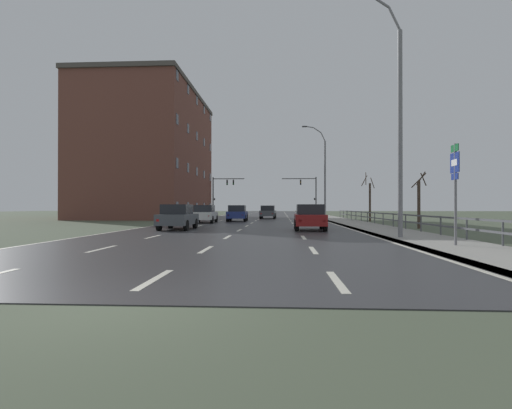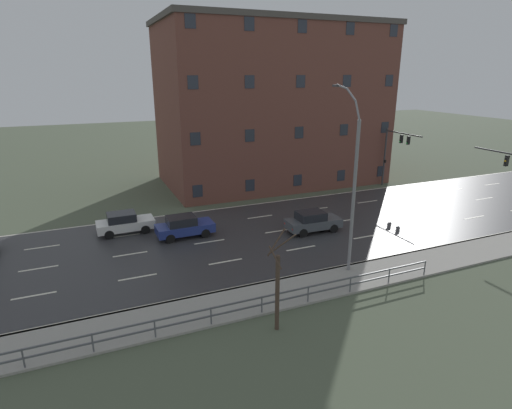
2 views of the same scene
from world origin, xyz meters
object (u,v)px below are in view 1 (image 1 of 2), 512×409
object	(u,v)px
car_near_left	(268,212)
traffic_signal_right	(310,190)
street_lamp_midground	(323,173)
car_near_right	(237,213)
street_lamp_foreground	(396,117)
car_far_left	(205,214)
traffic_signal_left	(221,189)
brick_building	(151,155)
car_distant	(178,217)
highway_sign	(455,181)
car_far_right	(310,217)

from	to	relation	value
car_near_left	traffic_signal_right	bearing A→B (deg)	68.36
street_lamp_midground	traffic_signal_right	bearing A→B (deg)	91.86
car_near_left	car_near_right	bearing A→B (deg)	-104.57
street_lamp_foreground	car_near_left	size ratio (longest dim) A/B	2.63
street_lamp_foreground	traffic_signal_right	distance (m)	43.81
street_lamp_foreground	car_far_left	distance (m)	21.21
traffic_signal_right	car_near_left	size ratio (longest dim) A/B	1.44
traffic_signal_left	car_near_right	size ratio (longest dim) A/B	1.45
traffic_signal_left	brick_building	xyz separation A→B (m)	(-7.80, -9.93, 4.06)
car_near_left	car_distant	distance (m)	23.81
car_near_right	highway_sign	bearing A→B (deg)	-68.60
car_near_right	car_far_right	bearing A→B (deg)	-68.42
highway_sign	brick_building	xyz separation A→B (m)	(-22.89, 37.49, 5.89)
car_distant	highway_sign	bearing A→B (deg)	-40.49
street_lamp_foreground	car_far_right	world-z (taller)	street_lamp_foreground
car_far_right	brick_building	distance (m)	33.83
brick_building	car_near_left	bearing A→B (deg)	-13.60
highway_sign	car_distant	bearing A→B (deg)	139.64
brick_building	car_near_right	bearing A→B (deg)	-45.11
traffic_signal_right	traffic_signal_left	world-z (taller)	traffic_signal_left
brick_building	street_lamp_foreground	bearing A→B (deg)	-57.16
traffic_signal_left	car_near_right	xyz separation A→B (m)	(5.00, -22.78, -3.31)
highway_sign	traffic_signal_left	world-z (taller)	traffic_signal_left
street_lamp_midground	car_far_right	distance (m)	22.73
street_lamp_midground	car_far_right	xyz separation A→B (m)	(-3.19, -22.06, -4.45)
car_distant	car_far_left	distance (m)	10.33
traffic_signal_right	car_near_right	xyz separation A→B (m)	(-8.63, -22.70, -3.15)
car_distant	car_far_right	size ratio (longest dim) A/B	0.99
street_lamp_midground	car_near_right	xyz separation A→B (m)	(-9.11, -7.73, -4.45)
highway_sign	brick_building	size ratio (longest dim) A/B	0.16
car_far_left	car_far_right	world-z (taller)	same
car_far_right	traffic_signal_left	bearing A→B (deg)	107.23
car_far_left	car_distant	bearing A→B (deg)	-89.62
car_near_left	brick_building	size ratio (longest dim) A/B	0.18
street_lamp_midground	highway_sign	world-z (taller)	street_lamp_midground
car_near_left	car_far_right	distance (m)	23.66
traffic_signal_right	traffic_signal_left	xyz separation A→B (m)	(-13.63, 0.08, 0.17)
traffic_signal_right	car_distant	bearing A→B (deg)	-106.35
highway_sign	car_near_right	distance (m)	26.67
highway_sign	car_far_right	bearing A→B (deg)	112.01
highway_sign	car_near_left	world-z (taller)	highway_sign
traffic_signal_left	car_distant	bearing A→B (deg)	-85.67
car_near_left	car_far_left	size ratio (longest dim) A/B	1.01
street_lamp_foreground	highway_sign	size ratio (longest dim) A/B	3.05
street_lamp_foreground	highway_sign	distance (m)	4.77
car_far_right	car_near_right	bearing A→B (deg)	113.27
highway_sign	street_lamp_foreground	bearing A→B (deg)	105.45
car_distant	street_lamp_midground	bearing A→B (deg)	62.58
car_far_left	brick_building	world-z (taller)	brick_building
traffic_signal_right	car_near_left	bearing A→B (deg)	-113.57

